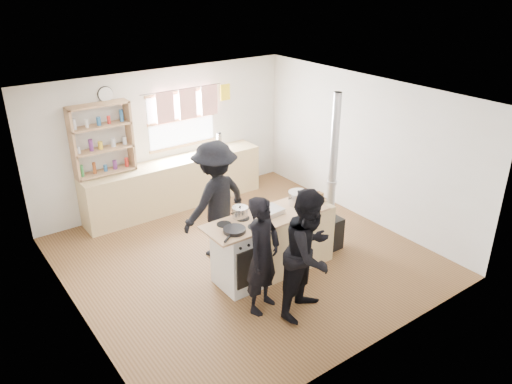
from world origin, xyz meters
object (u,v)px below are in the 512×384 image
(cooking_island, at_px, (274,242))
(flue_heater, at_px, (330,211))
(skillet_greens, at_px, (234,230))
(roast_tray, at_px, (270,211))
(bread_board, at_px, (316,198))
(person_near_left, at_px, (263,255))
(person_near_right, at_px, (309,253))
(thermos, at_px, (220,142))
(stockpot_stove, at_px, (240,212))
(person_far, at_px, (215,200))
(stockpot_counter, at_px, (298,198))

(cooking_island, bearing_deg, flue_heater, 0.65)
(skillet_greens, xyz_separation_m, roast_tray, (0.70, 0.14, 0.01))
(roast_tray, distance_m, bread_board, 0.80)
(cooking_island, relative_size, person_near_left, 1.24)
(person_near_right, bearing_deg, roast_tray, 60.62)
(cooking_island, bearing_deg, skillet_greens, -172.36)
(skillet_greens, bearing_deg, thermos, 61.21)
(cooking_island, distance_m, stockpot_stove, 0.73)
(stockpot_stove, distance_m, person_far, 0.72)
(cooking_island, distance_m, bread_board, 0.91)
(skillet_greens, relative_size, stockpot_stove, 1.88)
(stockpot_stove, height_order, person_near_right, person_near_right)
(person_near_left, height_order, person_near_right, person_near_right)
(skillet_greens, height_order, person_far, person_far)
(bread_board, xyz_separation_m, person_far, (-1.16, 0.94, -0.07))
(stockpot_stove, relative_size, person_near_right, 0.13)
(person_near_right, distance_m, person_far, 1.91)
(roast_tray, distance_m, flue_heater, 1.20)
(thermos, xyz_separation_m, roast_tray, (-0.88, -2.73, -0.09))
(person_near_left, bearing_deg, stockpot_stove, 53.51)
(skillet_greens, distance_m, bread_board, 1.49)
(cooking_island, distance_m, person_far, 1.09)
(thermos, height_order, stockpot_stove, thermos)
(roast_tray, bearing_deg, cooking_island, -43.56)
(skillet_greens, distance_m, person_near_left, 0.54)
(cooking_island, xyz_separation_m, roast_tray, (-0.05, 0.04, 0.51))
(stockpot_stove, distance_m, flue_heater, 1.61)
(thermos, bearing_deg, skillet_greens, -118.79)
(skillet_greens, relative_size, person_near_right, 0.24)
(cooking_island, height_order, flue_heater, flue_heater)
(cooking_island, bearing_deg, person_near_left, -137.18)
(thermos, distance_m, bread_board, 2.80)
(stockpot_stove, distance_m, person_near_right, 1.21)
(person_far, bearing_deg, cooking_island, 101.00)
(cooking_island, relative_size, flue_heater, 0.79)
(roast_tray, relative_size, person_far, 0.20)
(flue_heater, height_order, person_near_right, flue_heater)
(stockpot_stove, relative_size, person_far, 0.12)
(stockpot_counter, distance_m, person_near_left, 1.33)
(cooking_island, distance_m, skillet_greens, 0.90)
(skillet_greens, bearing_deg, roast_tray, 11.72)
(thermos, distance_m, person_near_left, 3.71)
(roast_tray, bearing_deg, skillet_greens, -168.28)
(roast_tray, distance_m, stockpot_stove, 0.43)
(flue_heater, distance_m, person_near_right, 1.67)
(roast_tray, height_order, flue_heater, flue_heater)
(thermos, height_order, person_near_left, person_near_left)
(cooking_island, distance_m, roast_tray, 0.51)
(stockpot_stove, height_order, person_near_left, person_near_left)
(thermos, xyz_separation_m, person_near_right, (-1.06, -3.76, -0.21))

